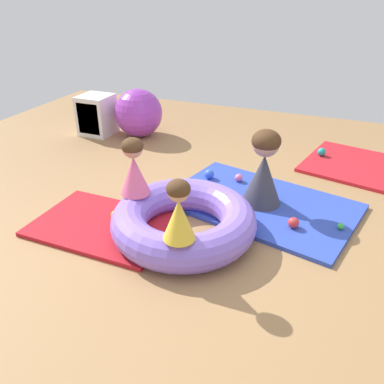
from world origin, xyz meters
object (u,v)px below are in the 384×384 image
Objects in this scene: play_ball_red at (293,223)px; exercise_ball_large at (139,113)px; play_ball_green at (341,226)px; play_ball_teal at (322,152)px; play_ball_pink at (239,178)px; child_in_pink at (134,167)px; inflatable_cushion at (183,221)px; play_ball_blue at (209,174)px; play_ball_orange at (115,215)px; child_in_yellow at (179,211)px; storage_cube at (96,115)px; adult_seated at (264,169)px.

play_ball_red is 2.99m from exercise_ball_large.
play_ball_teal reaches higher than play_ball_green.
play_ball_green is at bearing -28.41° from exercise_ball_large.
child_in_pink is at bearing -121.06° from play_ball_pink.
inflatable_cushion is 12.84× the size of play_ball_red.
child_in_pink is at bearing -61.86° from exercise_ball_large.
play_ball_orange is at bearing -114.82° from play_ball_blue.
exercise_ball_large is at bearing 145.79° from play_ball_red.
child_in_yellow is 3.10m from exercise_ball_large.
play_ball_teal is 0.18× the size of storage_cube.
play_ball_red is 3.43m from storage_cube.
play_ball_blue is at bearing 159.82° from play_ball_green.
storage_cube is at bearing 138.52° from inflatable_cushion.
storage_cube is at bearing 127.57° from play_ball_orange.
adult_seated reaches higher than storage_cube.
play_ball_pink is 0.13× the size of exercise_ball_large.
adult_seated reaches higher than play_ball_blue.
inflatable_cushion reaches higher than play_ball_orange.
play_ball_green is 0.72× the size of play_ball_orange.
play_ball_red is (1.03, -0.65, -0.00)m from play_ball_blue.
exercise_ball_large reaches higher than play_ball_green.
play_ball_blue is at bearing 13.50° from child_in_pink.
adult_seated is (0.34, 1.23, -0.14)m from child_in_yellow.
adult_seated is 2.94m from storage_cube.
play_ball_red is (0.88, 0.43, -0.07)m from inflatable_cushion.
exercise_ball_large is (-1.74, 2.56, -0.21)m from child_in_yellow.
adult_seated is 9.03× the size of play_ball_orange.
child_in_pink is at bearing -47.89° from storage_cube.
play_ball_teal is (1.42, 2.17, -0.47)m from child_in_pink.
inflatable_cushion is at bearing -52.63° from adult_seated.
play_ball_red is at bearing -45.00° from play_ball_pink.
child_in_yellow is 1.63m from play_ball_blue.
play_ball_red is at bearing -91.89° from play_ball_teal.
play_ball_green is 0.60× the size of play_ball_teal.
play_ball_teal is at bearing -1.92° from child_in_pink.
exercise_ball_large reaches higher than inflatable_cushion.
child_in_yellow is 4.87× the size of play_ball_red.
adult_seated is 1.12× the size of exercise_ball_large.
play_ball_teal is (0.43, 1.45, -0.32)m from adult_seated.
exercise_ball_large is at bearing 144.50° from play_ball_blue.
play_ball_green is 1.69m from play_ball_teal.
play_ball_pink is 0.33m from play_ball_blue.
play_ball_red is (0.37, -0.34, -0.32)m from adult_seated.
play_ball_blue is 2.22m from storage_cube.
play_ball_green is 0.11× the size of storage_cube.
adult_seated is (0.51, 0.77, 0.25)m from inflatable_cushion.
play_ball_orange is (-0.84, -1.18, -0.00)m from play_ball_pink.
play_ball_pink is 1.24m from play_ball_green.
play_ball_pink is (0.66, 1.09, -0.48)m from child_in_pink.
storage_cube reaches higher than play_ball_red.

